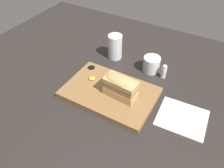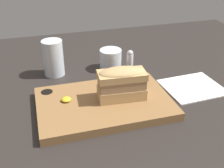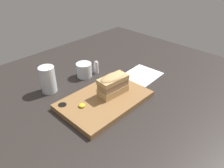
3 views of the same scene
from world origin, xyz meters
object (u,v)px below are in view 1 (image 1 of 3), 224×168
water_glass (115,48)px  napkin (182,118)px  salt_shaker (164,71)px  wine_glass (151,65)px  sandwich (121,86)px  serving_board (110,92)px

water_glass → napkin: bearing=-28.0°
salt_shaker → wine_glass: bearing=164.8°
water_glass → salt_shaker: size_ratio=1.75×
water_glass → salt_shaker: 27.69cm
water_glass → salt_shaker: water_glass is taller
napkin → salt_shaker: size_ratio=2.66×
salt_shaker → water_glass: bearing=173.9°
water_glass → salt_shaker: (27.47, -2.95, -1.79)cm
water_glass → salt_shaker: bearing=-6.1°
napkin → salt_shaker: salt_shaker is taller
napkin → wine_glass: bearing=135.6°
sandwich → salt_shaker: 25.39cm
serving_board → water_glass: water_glass is taller
wine_glass → napkin: (21.98, -21.56, -3.19)cm
salt_shaker → serving_board: bearing=-125.4°
wine_glass → serving_board: bearing=-110.4°
wine_glass → napkin: wine_glass is taller
sandwich → water_glass: water_glass is taller
serving_board → napkin: 31.15cm
water_glass → napkin: 48.51cm
napkin → salt_shaker: 25.06cm
sandwich → serving_board: bearing=176.7°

